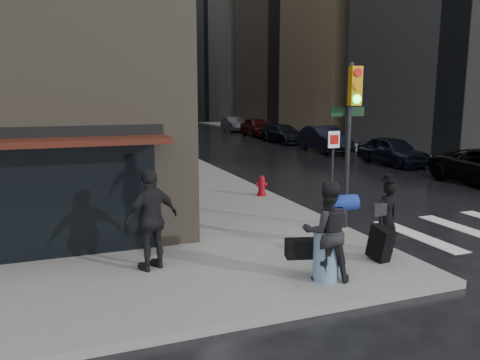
% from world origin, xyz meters
% --- Properties ---
extents(ground, '(140.00, 140.00, 0.00)m').
position_xyz_m(ground, '(0.00, 0.00, 0.00)').
color(ground, black).
rests_on(ground, ground).
extents(sidewalk_left, '(4.00, 50.00, 0.15)m').
position_xyz_m(sidewalk_left, '(0.00, 27.00, 0.07)').
color(sidewalk_left, slate).
rests_on(sidewalk_left, ground).
extents(sidewalk_right, '(3.00, 50.00, 0.15)m').
position_xyz_m(sidewalk_right, '(13.50, 27.00, 0.07)').
color(sidewalk_right, slate).
rests_on(sidewalk_right, ground).
extents(bldg_right_far, '(22.00, 20.00, 25.00)m').
position_xyz_m(bldg_right_far, '(26.00, 58.00, 12.50)').
color(bldg_right_far, slate).
rests_on(bldg_right_far, ground).
extents(bldg_distant, '(40.00, 12.00, 32.00)m').
position_xyz_m(bldg_distant, '(6.00, 78.00, 16.00)').
color(bldg_distant, slate).
rests_on(bldg_distant, ground).
extents(man_overcoat, '(0.91, 0.95, 1.76)m').
position_xyz_m(man_overcoat, '(1.51, -0.21, 0.88)').
color(man_overcoat, black).
rests_on(man_overcoat, ground).
extents(man_jeans, '(1.31, 0.97, 1.87)m').
position_xyz_m(man_jeans, '(-0.44, -1.02, 1.09)').
color(man_jeans, black).
rests_on(man_jeans, ground).
extents(man_greycoat, '(1.29, 0.93, 2.03)m').
position_xyz_m(man_greycoat, '(-3.33, 0.68, 1.16)').
color(man_greycoat, black).
rests_on(man_greycoat, ground).
extents(traffic_light, '(1.05, 0.49, 4.20)m').
position_xyz_m(traffic_light, '(1.86, 1.81, 2.86)').
color(traffic_light, black).
rests_on(traffic_light, ground).
extents(fire_hydrant, '(0.41, 0.31, 0.70)m').
position_xyz_m(fire_hydrant, '(1.44, 6.31, 0.46)').
color(fire_hydrant, maroon).
rests_on(fire_hydrant, ground).
extents(parked_car_1, '(1.77, 4.34, 1.48)m').
position_xyz_m(parked_car_1, '(11.07, 11.56, 0.74)').
color(parked_car_1, black).
rests_on(parked_car_1, ground).
extents(parked_car_2, '(2.17, 5.13, 1.65)m').
position_xyz_m(parked_car_2, '(10.78, 17.85, 0.82)').
color(parked_car_2, black).
rests_on(parked_car_2, ground).
extents(parked_car_3, '(2.32, 4.97, 1.40)m').
position_xyz_m(parked_car_3, '(10.93, 24.15, 0.70)').
color(parked_car_3, black).
rests_on(parked_car_3, ground).
extents(parked_car_4, '(2.16, 4.94, 1.66)m').
position_xyz_m(parked_car_4, '(11.39, 30.44, 0.83)').
color(parked_car_4, '#3B0B0E').
rests_on(parked_car_4, ground).
extents(parked_car_5, '(1.69, 4.46, 1.45)m').
position_xyz_m(parked_car_5, '(11.43, 36.73, 0.73)').
color(parked_car_5, '#424348').
rests_on(parked_car_5, ground).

